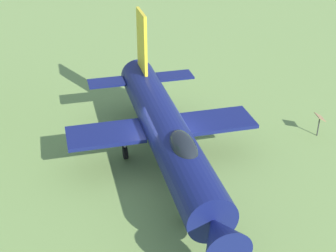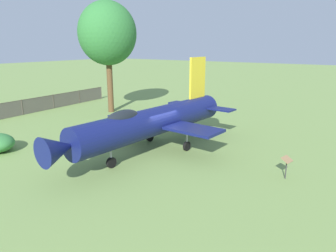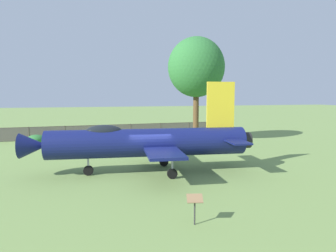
{
  "view_description": "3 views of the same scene",
  "coord_description": "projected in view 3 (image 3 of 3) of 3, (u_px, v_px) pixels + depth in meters",
  "views": [
    {
      "loc": [
        16.62,
        -5.77,
        11.78
      ],
      "look_at": [
        1.21,
        -0.32,
        2.77
      ],
      "focal_mm": 51.66,
      "sensor_mm": 36.0,
      "label": 1
    },
    {
      "loc": [
        14.84,
        10.89,
        6.49
      ],
      "look_at": [
        0.05,
        0.99,
        1.76
      ],
      "focal_mm": 32.74,
      "sensor_mm": 36.0,
      "label": 2
    },
    {
      "loc": [
        3.58,
        18.32,
        4.9
      ],
      "look_at": [
        -1.29,
        -0.13,
        2.89
      ],
      "focal_mm": 32.67,
      "sensor_mm": 36.0,
      "label": 3
    }
  ],
  "objects": [
    {
      "name": "ground_plane",
      "position": [
        149.0,
        173.0,
        19.04
      ],
      "size": [
        200.0,
        200.0,
        0.0
      ],
      "primitive_type": "plane",
      "color": "#75934C"
    },
    {
      "name": "display_jet",
      "position": [
        142.0,
        142.0,
        18.78
      ],
      "size": [
        14.15,
        8.29,
        5.66
      ],
      "rotation": [
        0.0,
        0.0,
        6.19
      ],
      "color": "#111951",
      "rests_on": "ground_plane"
    },
    {
      "name": "shade_tree",
      "position": [
        196.0,
        68.0,
        30.13
      ],
      "size": [
        5.64,
        5.3,
        10.49
      ],
      "color": "brown",
      "rests_on": "ground_plane"
    },
    {
      "name": "perimeter_fence",
      "position": [
        115.0,
        130.0,
        34.58
      ],
      "size": [
        25.15,
        1.23,
        1.49
      ],
      "rotation": [
        0.0,
        0.0,
        6.33
      ],
      "color": "#4C4238",
      "rests_on": "ground_plane"
    },
    {
      "name": "shrub_near_fence",
      "position": [
        36.0,
        140.0,
        29.76
      ],
      "size": [
        1.75,
        1.79,
        0.94
      ],
      "color": "#2D7033",
      "rests_on": "ground_plane"
    },
    {
      "name": "shrub_by_tree",
      "position": [
        62.0,
        146.0,
        25.39
      ],
      "size": [
        2.13,
        2.49,
        1.14
      ],
      "color": "#387F3D",
      "rests_on": "ground_plane"
    },
    {
      "name": "info_plaque",
      "position": [
        195.0,
        203.0,
        11.41
      ],
      "size": [
        0.67,
        0.52,
        1.14
      ],
      "color": "#333333",
      "rests_on": "ground_plane"
    }
  ]
}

